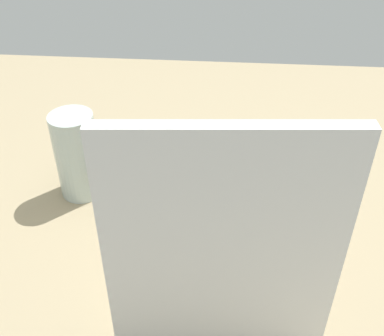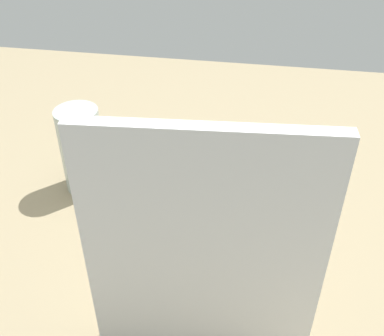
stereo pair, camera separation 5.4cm
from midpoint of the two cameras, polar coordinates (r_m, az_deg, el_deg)
ground_plane at (r=87.65cm, az=-2.43°, el=-7.02°), size 180.00×140.00×3.00cm
fruit_bowl at (r=85.76cm, az=-1.81°, el=-3.91°), size 23.00×23.00×6.45cm
orange_front_left at (r=80.25cm, az=-4.72°, el=-1.00°), size 7.34×7.34×7.34cm
orange_front_right at (r=76.53cm, az=-2.05°, el=-3.06°), size 7.34×7.34×7.34cm
orange_center at (r=79.77cm, az=1.20°, el=-1.13°), size 7.34×7.34×7.34cm
orange_back_left at (r=84.42cm, az=0.60°, el=1.30°), size 7.34×7.34×7.34cm
orange_back_right at (r=85.28cm, az=-3.65°, el=1.63°), size 7.34×7.34×7.34cm
banana_bunch at (r=81.95cm, az=0.02°, el=0.52°), size 9.13×17.67×8.40cm
cutting_board at (r=55.75cm, az=0.95°, el=-10.74°), size 28.05×4.03×36.00cm
thermos_tumbler at (r=90.85cm, az=-15.47°, el=1.46°), size 8.07×8.07×17.12cm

